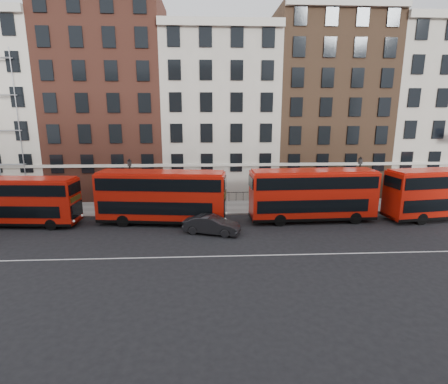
{
  "coord_description": "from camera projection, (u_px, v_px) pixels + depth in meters",
  "views": [
    {
      "loc": [
        -1.72,
        -24.86,
        10.03
      ],
      "look_at": [
        -0.16,
        5.0,
        3.0
      ],
      "focal_mm": 28.0,
      "sensor_mm": 36.0,
      "label": 1
    }
  ],
  "objects": [
    {
      "name": "iron_railings",
      "position": [
        222.0,
        197.0,
        38.75
      ],
      "size": [
        6.6,
        0.06,
        1.0
      ],
      "primitive_type": null,
      "color": "black",
      "rests_on": "pavement"
    },
    {
      "name": "bus_a",
      "position": [
        18.0,
        200.0,
        30.57
      ],
      "size": [
        10.47,
        3.3,
        4.33
      ],
      "rotation": [
        0.0,
        0.0,
        -0.08
      ],
      "color": "red",
      "rests_on": "ground"
    },
    {
      "name": "pavement",
      "position": [
        223.0,
        207.0,
        36.74
      ],
      "size": [
        80.0,
        5.0,
        0.15
      ],
      "primitive_type": "cube",
      "color": "gray",
      "rests_on": "ground"
    },
    {
      "name": "car_front",
      "position": [
        212.0,
        225.0,
        28.93
      ],
      "size": [
        4.94,
        2.99,
        1.54
      ],
      "primitive_type": "imported",
      "rotation": [
        0.0,
        0.0,
        1.26
      ],
      "color": "black",
      "rests_on": "ground"
    },
    {
      "name": "bus_d",
      "position": [
        445.0,
        192.0,
        32.49
      ],
      "size": [
        11.58,
        4.19,
        4.76
      ],
      "rotation": [
        0.0,
        0.0,
        0.13
      ],
      "color": "red",
      "rests_on": "ground"
    },
    {
      "name": "lamp_post_left",
      "position": [
        131.0,
        183.0,
        34.21
      ],
      "size": [
        0.44,
        0.44,
        5.33
      ],
      "color": "black",
      "rests_on": "pavement"
    },
    {
      "name": "bus_b",
      "position": [
        161.0,
        196.0,
        31.15
      ],
      "size": [
        11.61,
        4.07,
        4.78
      ],
      "rotation": [
        0.0,
        0.0,
        -0.12
      ],
      "color": "red",
      "rests_on": "ground"
    },
    {
      "name": "bus_c",
      "position": [
        312.0,
        194.0,
        31.85
      ],
      "size": [
        11.49,
        3.14,
        4.79
      ],
      "rotation": [
        0.0,
        0.0,
        0.03
      ],
      "color": "red",
      "rests_on": "ground"
    },
    {
      "name": "lamp_post_right",
      "position": [
        359.0,
        180.0,
        35.59
      ],
      "size": [
        0.44,
        0.44,
        5.33
      ],
      "color": "black",
      "rests_on": "pavement"
    },
    {
      "name": "kerb",
      "position": [
        224.0,
        214.0,
        34.31
      ],
      "size": [
        80.0,
        0.3,
        0.16
      ],
      "primitive_type": "cube",
      "color": "gray",
      "rests_on": "ground"
    },
    {
      "name": "ground",
      "position": [
        229.0,
        245.0,
        26.55
      ],
      "size": [
        120.0,
        120.0,
        0.0
      ],
      "primitive_type": "plane",
      "color": "black",
      "rests_on": "ground"
    },
    {
      "name": "building_terrace",
      "position": [
        217.0,
        108.0,
        41.57
      ],
      "size": [
        64.0,
        11.95,
        22.0
      ],
      "color": "beige",
      "rests_on": "ground"
    },
    {
      "name": "road_centre_line",
      "position": [
        231.0,
        256.0,
        24.6
      ],
      "size": [
        70.0,
        0.12,
        0.01
      ],
      "primitive_type": "cube",
      "color": "white",
      "rests_on": "ground"
    }
  ]
}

